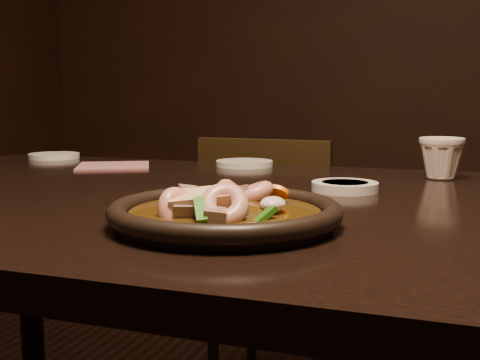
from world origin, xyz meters
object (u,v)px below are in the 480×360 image
(tea_cup, at_px, (441,157))
(table, at_px, (243,244))
(chair, at_px, (275,266))
(plate, at_px, (225,214))

(tea_cup, bearing_deg, table, -132.12)
(chair, distance_m, plate, 0.99)
(chair, height_order, plate, chair)
(table, distance_m, plate, 0.23)
(table, bearing_deg, chair, 102.04)
(tea_cup, bearing_deg, plate, -114.37)
(table, height_order, chair, chair)
(plate, height_order, tea_cup, tea_cup)
(chair, relative_size, plate, 2.79)
(chair, bearing_deg, table, 104.19)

